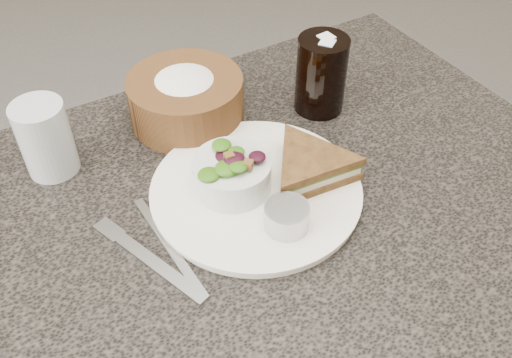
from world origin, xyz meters
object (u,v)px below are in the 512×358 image
object	(u,v)px
sandwich	(310,166)
water_glass	(45,138)
dining_table	(253,343)
dressing_ramekin	(286,217)
dinner_plate	(256,191)
salad_bowl	(232,170)
bread_basket	(185,92)
cola_glass	(321,72)

from	to	relation	value
sandwich	water_glass	world-z (taller)	water_glass
dining_table	dressing_ramekin	size ratio (longest dim) A/B	16.70
dining_table	water_glass	distance (m)	0.53
dinner_plate	water_glass	distance (m)	0.31
dinner_plate	salad_bowl	bearing A→B (deg)	143.58
dressing_ramekin	bread_basket	xyz separation A→B (m)	(-0.01, 0.29, 0.02)
bread_basket	cola_glass	world-z (taller)	cola_glass
sandwich	salad_bowl	xyz separation A→B (m)	(-0.10, 0.04, 0.01)
dressing_ramekin	salad_bowl	bearing A→B (deg)	103.83
sandwich	salad_bowl	world-z (taller)	salad_bowl
dressing_ramekin	water_glass	bearing A→B (deg)	129.11
salad_bowl	cola_glass	xyz separation A→B (m)	(0.22, 0.11, 0.03)
dining_table	salad_bowl	xyz separation A→B (m)	(-0.01, 0.04, 0.42)
dinner_plate	sandwich	xyz separation A→B (m)	(0.08, -0.02, 0.03)
dining_table	sandwich	size ratio (longest dim) A/B	6.41
dinner_plate	water_glass	xyz separation A→B (m)	(-0.23, 0.20, 0.05)
dinner_plate	water_glass	world-z (taller)	water_glass
dining_table	cola_glass	bearing A→B (deg)	33.79
water_glass	dinner_plate	bearing A→B (deg)	-40.90
dinner_plate	salad_bowl	size ratio (longest dim) A/B	2.68
dining_table	dinner_plate	bearing A→B (deg)	45.82
salad_bowl	cola_glass	size ratio (longest dim) A/B	0.79
dinner_plate	sandwich	world-z (taller)	sandwich
dining_table	bread_basket	xyz separation A→B (m)	(0.01, 0.22, 0.43)
bread_basket	salad_bowl	bearing A→B (deg)	-95.80
cola_glass	salad_bowl	bearing A→B (deg)	-154.74
dinner_plate	cola_glass	bearing A→B (deg)	32.61
dining_table	bread_basket	distance (m)	0.48
water_glass	salad_bowl	bearing A→B (deg)	-41.45
dining_table	bread_basket	bearing A→B (deg)	87.98
dinner_plate	water_glass	size ratio (longest dim) A/B	2.61
sandwich	salad_bowl	distance (m)	0.11
dining_table	salad_bowl	distance (m)	0.42
dressing_ramekin	cola_glass	distance (m)	0.29
water_glass	dressing_ramekin	bearing A→B (deg)	-50.89
salad_bowl	water_glass	xyz separation A→B (m)	(-0.21, 0.18, 0.01)
salad_bowl	water_glass	size ratio (longest dim) A/B	0.97
bread_basket	dressing_ramekin	bearing A→B (deg)	-88.80
dressing_ramekin	water_glass	distance (m)	0.37
sandwich	water_glass	size ratio (longest dim) A/B	1.37
dining_table	water_glass	xyz separation A→B (m)	(-0.22, 0.22, 0.43)
cola_glass	bread_basket	bearing A→B (deg)	157.94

